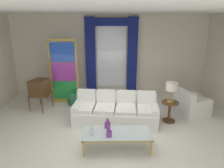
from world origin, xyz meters
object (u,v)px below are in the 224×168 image
at_px(coffee_table, 117,134).
at_px(bottle_crystal_tall, 109,133).
at_px(vintage_tv, 40,88).
at_px(table_lamp_brass, 172,87).
at_px(bottle_ruby_flask, 108,127).
at_px(couch_white_long, 116,111).
at_px(round_side_table, 170,110).
at_px(bottle_amber_squat, 92,130).
at_px(bottle_blue_decanter, 107,124).
at_px(stained_glass_divider, 64,73).
at_px(armchair_white, 191,106).
at_px(peacock_figurine, 73,101).

distance_m(coffee_table, bottle_crystal_tall, 0.26).
bearing_deg(vintage_tv, table_lamp_brass, -13.11).
bearing_deg(bottle_ruby_flask, couch_white_long, 81.17).
bearing_deg(round_side_table, bottle_amber_squat, -146.51).
height_order(couch_white_long, vintage_tv, vintage_tv).
height_order(bottle_blue_decanter, table_lamp_brass, table_lamp_brass).
distance_m(coffee_table, bottle_amber_squat, 0.58).
height_order(couch_white_long, stained_glass_divider, stained_glass_divider).
height_order(bottle_blue_decanter, round_side_table, bottle_blue_decanter).
height_order(bottle_crystal_tall, table_lamp_brass, table_lamp_brass).
height_order(coffee_table, bottle_blue_decanter, bottle_blue_decanter).
distance_m(vintage_tv, round_side_table, 4.05).
distance_m(couch_white_long, round_side_table, 1.53).
xyz_separation_m(bottle_amber_squat, table_lamp_brass, (2.09, 1.38, 0.50)).
distance_m(armchair_white, stained_glass_divider, 4.24).
xyz_separation_m(vintage_tv, round_side_table, (3.93, -0.91, -0.37)).
distance_m(bottle_ruby_flask, vintage_tv, 3.10).
bearing_deg(armchair_white, bottle_ruby_flask, -145.96).
bearing_deg(armchair_white, vintage_tv, 173.93).
height_order(bottle_amber_squat, round_side_table, bottle_amber_squat).
height_order(bottle_amber_squat, vintage_tv, vintage_tv).
bearing_deg(couch_white_long, table_lamp_brass, -2.81).
xyz_separation_m(bottle_amber_squat, stained_glass_divider, (-1.17, 2.89, 0.53)).
relative_size(couch_white_long, coffee_table, 1.59).
bearing_deg(bottle_crystal_tall, vintage_tv, 133.05).
bearing_deg(peacock_figurine, bottle_blue_decanter, -61.23).
xyz_separation_m(armchair_white, table_lamp_brass, (-0.76, -0.42, 0.74)).
bearing_deg(coffee_table, couch_white_long, 89.38).
relative_size(peacock_figurine, table_lamp_brass, 1.05).
bearing_deg(armchair_white, coffee_table, -143.28).
relative_size(bottle_amber_squat, peacock_figurine, 0.49).
bearing_deg(bottle_blue_decanter, bottle_amber_squat, -137.84).
xyz_separation_m(bottle_blue_decanter, peacock_figurine, (-1.16, 2.12, -0.27)).
relative_size(coffee_table, round_side_table, 2.54).
relative_size(bottle_amber_squat, round_side_table, 0.49).
xyz_separation_m(bottle_amber_squat, armchair_white, (2.85, 1.80, -0.24)).
bearing_deg(peacock_figurine, coffee_table, -59.50).
distance_m(bottle_amber_squat, vintage_tv, 2.95).
distance_m(coffee_table, bottle_ruby_flask, 0.25).
bearing_deg(bottle_amber_squat, coffee_table, 8.56).
relative_size(bottle_ruby_flask, vintage_tv, 0.23).
height_order(bottle_crystal_tall, bottle_amber_squat, bottle_amber_squat).
distance_m(peacock_figurine, table_lamp_brass, 3.20).
distance_m(bottle_crystal_tall, armchair_white, 3.11).
relative_size(bottle_crystal_tall, vintage_tv, 0.17).
distance_m(bottle_blue_decanter, bottle_amber_squat, 0.45).
relative_size(bottle_blue_decanter, table_lamp_brass, 0.42).
bearing_deg(vintage_tv, stained_glass_divider, 41.43).
distance_m(vintage_tv, stained_glass_divider, 0.95).
xyz_separation_m(bottle_blue_decanter, bottle_amber_squat, (-0.34, -0.30, 0.03)).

